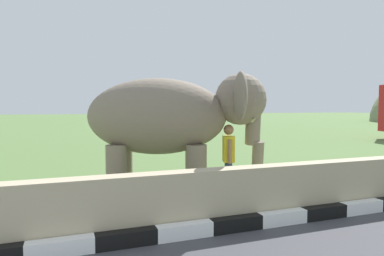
# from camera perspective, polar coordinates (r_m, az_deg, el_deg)

# --- Properties ---
(barrier_parapet) EXTENTS (28.00, 0.36, 1.00)m
(barrier_parapet) POSITION_cam_1_polar(r_m,az_deg,el_deg) (5.51, -10.41, -12.82)
(barrier_parapet) COLOR tan
(barrier_parapet) RESTS_ON ground_plane
(elephant) EXTENTS (4.08, 2.99, 2.80)m
(elephant) POSITION_cam_1_polar(r_m,az_deg,el_deg) (7.68, -3.02, 1.70)
(elephant) COLOR gray
(elephant) RESTS_ON ground_plane
(person_handler) EXTENTS (0.36, 0.63, 1.66)m
(person_handler) POSITION_cam_1_polar(r_m,az_deg,el_deg) (7.79, 6.10, -4.80)
(person_handler) COLOR navy
(person_handler) RESTS_ON ground_plane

